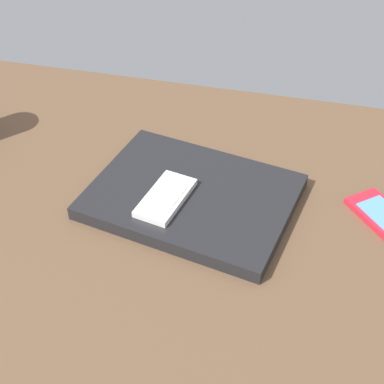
# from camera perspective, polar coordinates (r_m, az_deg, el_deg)

# --- Properties ---
(desk_surface) EXTENTS (1.20, 0.80, 0.03)m
(desk_surface) POSITION_cam_1_polar(r_m,az_deg,el_deg) (0.84, -3.03, -3.62)
(desk_surface) COLOR brown
(desk_surface) RESTS_ON ground
(laptop_closed) EXTENTS (0.34, 0.28, 0.02)m
(laptop_closed) POSITION_cam_1_polar(r_m,az_deg,el_deg) (0.85, 0.00, -0.46)
(laptop_closed) COLOR black
(laptop_closed) RESTS_ON desk_surface
(cell_phone_on_laptop) EXTENTS (0.07, 0.12, 0.01)m
(cell_phone_on_laptop) POSITION_cam_1_polar(r_m,az_deg,el_deg) (0.82, -2.97, -0.53)
(cell_phone_on_laptop) COLOR silver
(cell_phone_on_laptop) RESTS_ON laptop_closed
(cell_phone_on_desk) EXTENTS (0.11, 0.12, 0.01)m
(cell_phone_on_desk) POSITION_cam_1_polar(r_m,az_deg,el_deg) (0.87, 19.01, -2.26)
(cell_phone_on_desk) COLOR red
(cell_phone_on_desk) RESTS_ON desk_surface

